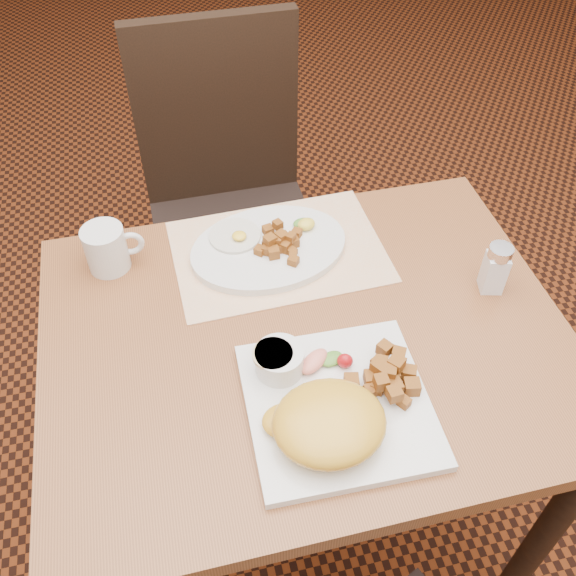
# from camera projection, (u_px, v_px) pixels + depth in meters

# --- Properties ---
(ground) EXTENTS (8.00, 8.00, 0.00)m
(ground) POSITION_uv_depth(u_px,v_px,m) (301.00, 519.00, 1.64)
(ground) COLOR black
(ground) RESTS_ON ground
(table) EXTENTS (0.90, 0.70, 0.75)m
(table) POSITION_uv_depth(u_px,v_px,m) (306.00, 372.00, 1.18)
(table) COLOR brown
(table) RESTS_ON ground
(chair_far) EXTENTS (0.42, 0.43, 0.97)m
(chair_far) POSITION_uv_depth(u_px,v_px,m) (229.00, 194.00, 1.70)
(chair_far) COLOR black
(chair_far) RESTS_ON ground
(placemat) EXTENTS (0.41, 0.29, 0.00)m
(placemat) POSITION_uv_depth(u_px,v_px,m) (278.00, 251.00, 1.24)
(placemat) COLOR white
(placemat) RESTS_ON table
(plate_square) EXTENTS (0.29, 0.29, 0.02)m
(plate_square) POSITION_uv_depth(u_px,v_px,m) (338.00, 405.00, 0.99)
(plate_square) COLOR silver
(plate_square) RESTS_ON table
(plate_oval) EXTENTS (0.33, 0.27, 0.02)m
(plate_oval) POSITION_uv_depth(u_px,v_px,m) (269.00, 248.00, 1.23)
(plate_oval) COLOR silver
(plate_oval) RESTS_ON placemat
(hollandaise_mound) EXTENTS (0.18, 0.15, 0.06)m
(hollandaise_mound) POSITION_uv_depth(u_px,v_px,m) (328.00, 423.00, 0.93)
(hollandaise_mound) COLOR gold
(hollandaise_mound) RESTS_ON plate_square
(ramekin) EXTENTS (0.08, 0.08, 0.04)m
(ramekin) POSITION_uv_depth(u_px,v_px,m) (279.00, 360.00, 1.01)
(ramekin) COLOR silver
(ramekin) RESTS_ON plate_square
(garnish_sq) EXTENTS (0.10, 0.06, 0.03)m
(garnish_sq) POSITION_uv_depth(u_px,v_px,m) (325.00, 361.00, 1.03)
(garnish_sq) COLOR #387223
(garnish_sq) RESTS_ON plate_square
(fried_egg) EXTENTS (0.10, 0.10, 0.02)m
(fried_egg) POSITION_uv_depth(u_px,v_px,m) (235.00, 236.00, 1.24)
(fried_egg) COLOR white
(fried_egg) RESTS_ON plate_oval
(garnish_ov) EXTENTS (0.05, 0.04, 0.02)m
(garnish_ov) POSITION_uv_depth(u_px,v_px,m) (305.00, 224.00, 1.26)
(garnish_ov) COLOR #387223
(garnish_ov) RESTS_ON plate_oval
(salt_shaker) EXTENTS (0.05, 0.05, 0.10)m
(salt_shaker) POSITION_uv_depth(u_px,v_px,m) (495.00, 268.00, 1.14)
(salt_shaker) COLOR white
(salt_shaker) RESTS_ON table
(coffee_mug) EXTENTS (0.11, 0.08, 0.09)m
(coffee_mug) POSITION_uv_depth(u_px,v_px,m) (107.00, 248.00, 1.18)
(coffee_mug) COLOR silver
(coffee_mug) RESTS_ON table
(home_fries_sq) EXTENTS (0.12, 0.12, 0.04)m
(home_fries_sq) POSITION_uv_depth(u_px,v_px,m) (387.00, 376.00, 1.00)
(home_fries_sq) COLOR #905017
(home_fries_sq) RESTS_ON plate_square
(home_fries_ov) EXTENTS (0.10, 0.12, 0.03)m
(home_fries_ov) POSITION_uv_depth(u_px,v_px,m) (279.00, 243.00, 1.21)
(home_fries_ov) COLOR #905017
(home_fries_ov) RESTS_ON plate_oval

